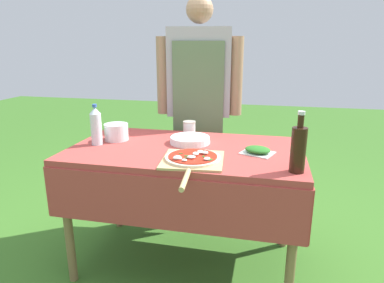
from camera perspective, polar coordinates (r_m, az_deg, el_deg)
ground_plane at (r=2.32m, az=-0.91°, el=-19.25°), size 12.00×12.00×0.00m
prep_table at (r=2.02m, az=-0.99°, el=-3.64°), size 1.35×0.78×0.76m
person_cook at (r=2.53m, az=1.20°, el=7.84°), size 0.62×0.25×1.66m
pizza_on_peel at (r=1.75m, az=0.08°, el=-2.97°), size 0.34×0.55×0.05m
oil_bottle at (r=1.66m, az=17.31°, el=-1.10°), size 0.07×0.07×0.29m
water_bottle at (r=2.10m, az=-15.70°, el=2.54°), size 0.07×0.07×0.24m
herb_container at (r=1.91m, az=10.89°, el=-1.44°), size 0.20×0.19×0.04m
mixing_tub at (r=2.19m, az=-12.49°, el=1.56°), size 0.15×0.15×0.10m
plate_stack at (r=2.08m, az=-0.39°, el=0.28°), size 0.24×0.24×0.04m
sauce_jar at (r=2.28m, az=-0.45°, el=2.18°), size 0.08×0.08×0.09m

